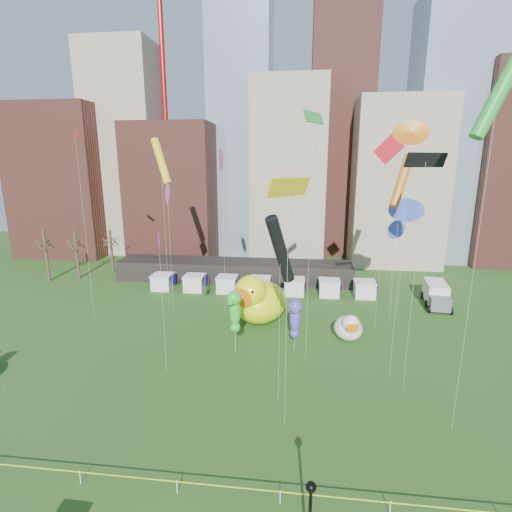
# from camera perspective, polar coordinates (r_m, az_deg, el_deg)

# --- Properties ---
(ground) EXTENTS (160.00, 160.00, 0.00)m
(ground) POSITION_cam_1_polar(r_m,az_deg,el_deg) (26.79, -11.56, -31.17)
(ground) COLOR #265219
(ground) RESTS_ON ground
(skyline) EXTENTS (101.00, 23.00, 68.00)m
(skyline) POSITION_cam_1_polar(r_m,az_deg,el_deg) (79.13, 3.65, 15.51)
(skyline) COLOR brown
(skyline) RESTS_ON ground
(crane_left) EXTENTS (23.00, 1.00, 76.00)m
(crane_left) POSITION_cam_1_polar(r_m,az_deg,el_deg) (90.97, -13.38, 31.29)
(crane_left) COLOR red
(crane_left) RESTS_ON ground
(crane_right) EXTENTS (23.00, 1.00, 76.00)m
(crane_right) POSITION_cam_1_polar(r_m,az_deg,el_deg) (89.90, 25.79, 30.63)
(crane_right) COLOR red
(crane_right) RESTS_ON ground
(pavilion) EXTENTS (38.00, 6.00, 3.20)m
(pavilion) POSITION_cam_1_polar(r_m,az_deg,el_deg) (63.23, -3.27, -2.17)
(pavilion) COLOR black
(pavilion) RESTS_ON ground
(vendor_tents) EXTENTS (33.24, 2.80, 2.40)m
(vendor_tents) POSITION_cam_1_polar(r_m,az_deg,el_deg) (57.00, 0.68, -4.44)
(vendor_tents) COLOR white
(vendor_tents) RESTS_ON ground
(bare_trees) EXTENTS (8.44, 6.44, 8.50)m
(bare_trees) POSITION_cam_1_polar(r_m,az_deg,el_deg) (70.68, -24.90, 0.27)
(bare_trees) COLOR #382B21
(bare_trees) RESTS_ON ground
(caution_tape) EXTENTS (50.00, 0.06, 0.90)m
(caution_tape) POSITION_cam_1_polar(r_m,az_deg,el_deg) (26.32, -11.64, -30.12)
(caution_tape) COLOR white
(caution_tape) RESTS_ON ground
(big_duck) EXTENTS (8.40, 9.14, 6.37)m
(big_duck) POSITION_cam_1_polar(r_m,az_deg,el_deg) (46.08, 0.39, -6.51)
(big_duck) COLOR #ECFF0D
(big_duck) RESTS_ON ground
(small_duck) EXTENTS (3.32, 4.30, 3.22)m
(small_duck) POSITION_cam_1_polar(r_m,az_deg,el_deg) (43.47, 13.57, -10.23)
(small_duck) COLOR white
(small_duck) RESTS_ON ground
(seahorse_green) EXTENTS (1.72, 2.02, 6.61)m
(seahorse_green) POSITION_cam_1_polar(r_m,az_deg,el_deg) (38.47, -3.17, -7.73)
(seahorse_green) COLOR silver
(seahorse_green) RESTS_ON ground
(seahorse_purple) EXTENTS (1.41, 1.76, 5.50)m
(seahorse_purple) POSITION_cam_1_polar(r_m,az_deg,el_deg) (39.40, 5.80, -8.81)
(seahorse_purple) COLOR silver
(seahorse_purple) RESTS_ON ground
(box_truck) EXTENTS (3.54, 7.28, 2.97)m
(box_truck) POSITION_cam_1_polar(r_m,az_deg,el_deg) (57.76, 25.13, -5.10)
(box_truck) COLOR white
(box_truck) RESTS_ON ground
(kite_0) EXTENTS (1.54, 1.77, 22.32)m
(kite_0) POSITION_cam_1_polar(r_m,az_deg,el_deg) (49.84, -25.21, 15.65)
(kite_0) COLOR silver
(kite_0) RESTS_ON ground
(kite_1) EXTENTS (1.73, 2.98, 16.95)m
(kite_1) POSITION_cam_1_polar(r_m,az_deg,el_deg) (48.15, -12.99, 8.86)
(kite_1) COLOR silver
(kite_1) RESTS_ON ground
(kite_2) EXTENTS (3.45, 1.91, 19.54)m
(kite_2) POSITION_cam_1_polar(r_m,az_deg,el_deg) (32.34, 23.86, 12.71)
(kite_2) COLOR silver
(kite_2) RESTS_ON ground
(kite_3) EXTENTS (3.12, 1.67, 25.17)m
(kite_3) POSITION_cam_1_polar(r_m,az_deg,el_deg) (28.22, 32.21, 19.44)
(kite_3) COLOR silver
(kite_3) RESTS_ON ground
(kite_4) EXTENTS (3.23, 2.82, 21.82)m
(kite_4) POSITION_cam_1_polar(r_m,az_deg,el_deg) (49.55, -13.88, 13.46)
(kite_4) COLOR silver
(kite_4) RESTS_ON ground
(kite_5) EXTENTS (2.08, 1.87, 11.57)m
(kite_5) POSITION_cam_1_polar(r_m,az_deg,el_deg) (53.65, 19.96, 3.73)
(kite_5) COLOR silver
(kite_5) RESTS_ON ground
(kite_6) EXTENTS (1.84, 0.46, 21.95)m
(kite_6) POSITION_cam_1_polar(r_m,az_deg,el_deg) (33.27, 22.02, 16.46)
(kite_6) COLOR silver
(kite_6) RESTS_ON ground
(kite_7) EXTENTS (0.85, 1.88, 13.07)m
(kite_7) POSITION_cam_1_polar(r_m,az_deg,el_deg) (33.86, -14.15, 1.25)
(kite_7) COLOR silver
(kite_7) RESTS_ON ground
(kite_8) EXTENTS (2.91, 1.42, 21.80)m
(kite_8) POSITION_cam_1_polar(r_m,az_deg,el_deg) (44.25, 19.03, 14.31)
(kite_8) COLOR silver
(kite_8) RESTS_ON ground
(kite_9) EXTENTS (1.13, 2.43, 20.41)m
(kite_9) POSITION_cam_1_polar(r_m,az_deg,el_deg) (45.87, -5.02, 14.03)
(kite_9) COLOR silver
(kite_9) RESTS_ON ground
(kite_10) EXTENTS (2.51, 3.17, 15.23)m
(kite_10) POSITION_cam_1_polar(r_m,az_deg,el_deg) (28.46, 3.63, 0.90)
(kite_10) COLOR silver
(kite_10) RESTS_ON ground
(kite_11) EXTENTS (1.89, 2.94, 23.00)m
(kite_11) POSITION_cam_1_polar(r_m,az_deg,el_deg) (34.82, 8.51, 19.38)
(kite_11) COLOR silver
(kite_11) RESTS_ON ground
(kite_12) EXTENTS (2.73, 3.48, 17.88)m
(kite_12) POSITION_cam_1_polar(r_m,az_deg,el_deg) (24.80, 4.90, 9.98)
(kite_12) COLOR silver
(kite_12) RESTS_ON ground
(kite_13) EXTENTS (2.62, 1.47, 14.79)m
(kite_13) POSITION_cam_1_polar(r_m,az_deg,el_deg) (48.65, 21.39, 6.35)
(kite_13) COLOR silver
(kite_13) RESTS_ON ground
(kite_14) EXTENTS (3.01, 3.27, 19.79)m
(kite_14) POSITION_cam_1_polar(r_m,az_deg,el_deg) (46.23, 20.75, 10.36)
(kite_14) COLOR silver
(kite_14) RESTS_ON ground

